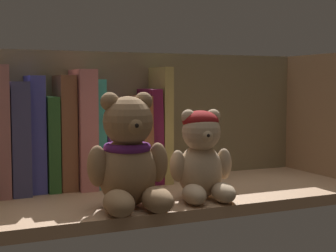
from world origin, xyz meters
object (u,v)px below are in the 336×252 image
(book_8, at_px, (94,133))
(book_11, at_px, (136,139))
(book_10, at_px, (123,142))
(book_12, at_px, (147,135))
(book_5, at_px, (48,143))
(book_13, at_px, (157,124))
(teddy_bear_larger, at_px, (129,159))
(book_3, at_px, (16,137))
(book_6, at_px, (63,132))
(teddy_bear_smaller, at_px, (202,157))
(book_7, at_px, (80,128))
(book_4, at_px, (34,133))
(book_2, at_px, (0,130))
(book_9, at_px, (107,142))

(book_8, distance_m, book_11, 0.09)
(book_10, height_order, book_12, book_12)
(book_5, height_order, book_13, book_13)
(book_12, bearing_deg, teddy_bear_larger, -118.87)
(book_3, relative_size, book_13, 0.87)
(book_6, relative_size, book_12, 1.14)
(book_6, relative_size, book_8, 1.04)
(book_5, bearing_deg, book_6, 0.00)
(book_8, relative_size, teddy_bear_smaller, 1.34)
(book_11, relative_size, teddy_bear_larger, 0.95)
(book_3, height_order, book_7, book_7)
(book_3, distance_m, book_13, 0.28)
(book_3, xyz_separation_m, book_4, (0.03, 0.00, 0.01))
(book_2, xyz_separation_m, book_9, (0.20, -0.00, -0.03))
(book_8, bearing_deg, book_13, -0.00)
(book_9, distance_m, book_11, 0.06)
(teddy_bear_smaller, bearing_deg, book_7, 129.07)
(book_2, distance_m, book_8, 0.18)
(book_6, height_order, teddy_bear_larger, book_6)
(book_6, bearing_deg, book_10, 0.00)
(book_6, bearing_deg, book_3, -180.00)
(book_13, bearing_deg, book_11, 180.00)
(book_7, xyz_separation_m, book_9, (0.05, -0.00, -0.03))
(book_12, bearing_deg, book_10, 180.00)
(teddy_bear_smaller, bearing_deg, book_9, 118.62)
(book_8, bearing_deg, book_5, 180.00)
(book_4, relative_size, teddy_bear_larger, 1.15)
(book_4, xyz_separation_m, book_5, (0.03, 0.00, -0.02))
(book_7, xyz_separation_m, teddy_bear_larger, (0.02, -0.21, -0.03))
(book_2, bearing_deg, book_3, -0.00)
(teddy_bear_smaller, bearing_deg, book_8, 123.99)
(book_3, relative_size, book_8, 0.98)
(book_11, bearing_deg, book_8, -180.00)
(book_8, height_order, teddy_bear_larger, book_8)
(book_7, distance_m, teddy_bear_smaller, 0.26)
(teddy_bear_larger, bearing_deg, book_8, 88.92)
(book_5, distance_m, book_13, 0.22)
(book_6, bearing_deg, book_9, 0.00)
(book_10, xyz_separation_m, book_11, (0.03, 0.00, 0.01))
(book_2, relative_size, book_13, 1.00)
(book_8, bearing_deg, book_3, -180.00)
(book_2, bearing_deg, book_4, -0.00)
(book_5, relative_size, book_7, 0.78)
(book_2, relative_size, teddy_bear_larger, 1.25)
(book_3, xyz_separation_m, book_11, (0.24, 0.00, -0.01))
(book_11, height_order, teddy_bear_larger, teddy_bear_larger)
(book_2, relative_size, book_10, 1.42)
(book_9, distance_m, teddy_bear_larger, 0.21)
(book_6, xyz_separation_m, teddy_bear_larger, (0.06, -0.21, -0.03))
(book_4, bearing_deg, book_2, 180.00)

